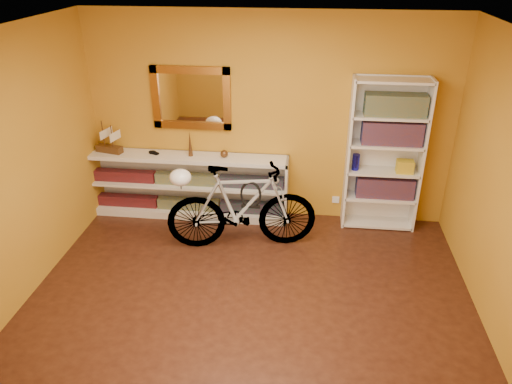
# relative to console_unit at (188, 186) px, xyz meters

# --- Properties ---
(floor) EXTENTS (4.50, 4.00, 0.01)m
(floor) POSITION_rel_console_unit_xyz_m (1.03, -1.81, -0.43)
(floor) COLOR black
(floor) RESTS_ON ground
(ceiling) EXTENTS (4.50, 4.00, 0.01)m
(ceiling) POSITION_rel_console_unit_xyz_m (1.03, -1.81, 2.18)
(ceiling) COLOR silver
(ceiling) RESTS_ON ground
(back_wall) EXTENTS (4.50, 0.01, 2.60)m
(back_wall) POSITION_rel_console_unit_xyz_m (1.03, 0.19, 0.88)
(back_wall) COLOR #B5791B
(back_wall) RESTS_ON ground
(left_wall) EXTENTS (0.01, 4.00, 2.60)m
(left_wall) POSITION_rel_console_unit_xyz_m (-1.23, -1.81, 0.88)
(left_wall) COLOR #B5791B
(left_wall) RESTS_ON ground
(gilt_mirror) EXTENTS (0.98, 0.06, 0.78)m
(gilt_mirror) POSITION_rel_console_unit_xyz_m (0.08, 0.15, 1.12)
(gilt_mirror) COLOR #8E5619
(gilt_mirror) RESTS_ON back_wall
(wall_socket) EXTENTS (0.09, 0.02, 0.09)m
(wall_socket) POSITION_rel_console_unit_xyz_m (1.93, 0.17, -0.17)
(wall_socket) COLOR silver
(wall_socket) RESTS_ON back_wall
(console_unit) EXTENTS (2.60, 0.35, 0.85)m
(console_unit) POSITION_rel_console_unit_xyz_m (0.00, 0.00, 0.00)
(console_unit) COLOR silver
(console_unit) RESTS_ON floor
(cd_row_lower) EXTENTS (2.50, 0.13, 0.14)m
(cd_row_lower) POSITION_rel_console_unit_xyz_m (0.00, -0.02, -0.26)
(cd_row_lower) COLOR black
(cd_row_lower) RESTS_ON console_unit
(cd_row_upper) EXTENTS (2.50, 0.13, 0.14)m
(cd_row_upper) POSITION_rel_console_unit_xyz_m (0.00, -0.02, 0.11)
(cd_row_upper) COLOR navy
(cd_row_upper) RESTS_ON console_unit
(model_ship) EXTENTS (0.37, 0.21, 0.41)m
(model_ship) POSITION_rel_console_unit_xyz_m (-1.00, 0.00, 0.63)
(model_ship) COLOR #3B2410
(model_ship) RESTS_ON console_unit
(toy_car) EXTENTS (0.00, 0.01, 0.00)m
(toy_car) POSITION_rel_console_unit_xyz_m (-0.41, 0.00, 0.43)
(toy_car) COLOR black
(toy_car) RESTS_ON console_unit
(bronze_ornament) EXTENTS (0.06, 0.06, 0.33)m
(bronze_ornament) POSITION_rel_console_unit_xyz_m (0.06, 0.00, 0.59)
(bronze_ornament) COLOR #53351C
(bronze_ornament) RESTS_ON console_unit
(decorative_orb) EXTENTS (0.10, 0.10, 0.10)m
(decorative_orb) POSITION_rel_console_unit_xyz_m (0.49, 0.00, 0.47)
(decorative_orb) COLOR #53351C
(decorative_orb) RESTS_ON console_unit
(bookcase) EXTENTS (0.90, 0.30, 1.90)m
(bookcase) POSITION_rel_console_unit_xyz_m (2.45, 0.03, 0.52)
(bookcase) COLOR silver
(bookcase) RESTS_ON floor
(book_row_a) EXTENTS (0.70, 0.22, 0.26)m
(book_row_a) POSITION_rel_console_unit_xyz_m (2.50, 0.03, 0.12)
(book_row_a) COLOR maroon
(book_row_a) RESTS_ON bookcase
(book_row_b) EXTENTS (0.70, 0.22, 0.28)m
(book_row_b) POSITION_rel_console_unit_xyz_m (2.50, 0.03, 0.83)
(book_row_b) COLOR maroon
(book_row_b) RESTS_ON bookcase
(book_row_c) EXTENTS (0.70, 0.22, 0.25)m
(book_row_c) POSITION_rel_console_unit_xyz_m (2.50, 0.03, 1.16)
(book_row_c) COLOR #1B5460
(book_row_c) RESTS_ON bookcase
(travel_mug) EXTENTS (0.09, 0.09, 0.20)m
(travel_mug) POSITION_rel_console_unit_xyz_m (2.12, 0.01, 0.44)
(travel_mug) COLOR #17169B
(travel_mug) RESTS_ON bookcase
(red_tin) EXTENTS (0.17, 0.17, 0.20)m
(red_tin) POSITION_rel_console_unit_xyz_m (2.25, 0.06, 1.14)
(red_tin) COLOR maroon
(red_tin) RESTS_ON bookcase
(yellow_bag) EXTENTS (0.20, 0.14, 0.16)m
(yellow_bag) POSITION_rel_console_unit_xyz_m (2.70, -0.01, 0.42)
(yellow_bag) COLOR gold
(yellow_bag) RESTS_ON bookcase
(bicycle) EXTENTS (0.78, 1.83, 1.04)m
(bicycle) POSITION_rel_console_unit_xyz_m (0.81, -0.67, 0.10)
(bicycle) COLOR silver
(bicycle) RESTS_ON floor
(helmet) EXTENTS (0.25, 0.24, 0.19)m
(helmet) POSITION_rel_console_unit_xyz_m (0.14, -0.79, 0.49)
(helmet) COLOR white
(helmet) RESTS_ON bicycle
(u_lock) EXTENTS (0.25, 0.03, 0.25)m
(u_lock) POSITION_rel_console_unit_xyz_m (0.91, -0.65, 0.25)
(u_lock) COLOR black
(u_lock) RESTS_ON bicycle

